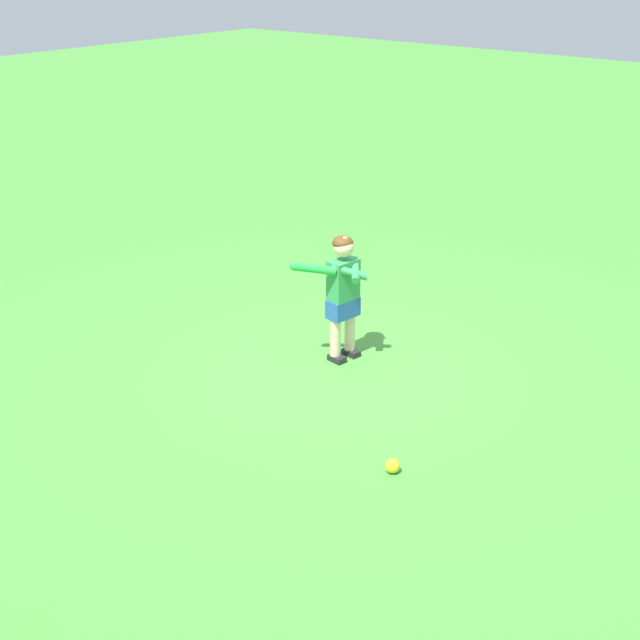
% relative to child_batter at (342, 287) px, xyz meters
% --- Properties ---
extents(ground_plane, '(40.00, 40.00, 0.00)m').
position_rel_child_batter_xyz_m(ground_plane, '(-0.13, 0.23, -0.65)').
color(ground_plane, '#479338').
extents(child_batter, '(0.51, 0.54, 1.08)m').
position_rel_child_batter_xyz_m(child_batter, '(0.00, 0.00, 0.00)').
color(child_batter, '#232328').
rests_on(child_batter, ground).
extents(play_ball_far_right, '(0.10, 0.10, 0.10)m').
position_rel_child_batter_xyz_m(play_ball_far_right, '(1.72, -2.19, -0.60)').
color(play_ball_far_right, pink).
rests_on(play_ball_far_right, ground).
extents(play_ball_near_batter, '(0.10, 0.10, 0.10)m').
position_rel_child_batter_xyz_m(play_ball_near_batter, '(-1.34, 1.15, -0.60)').
color(play_ball_near_batter, yellow).
rests_on(play_ball_near_batter, ground).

